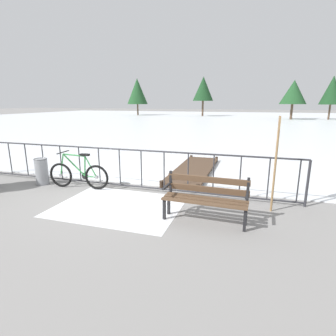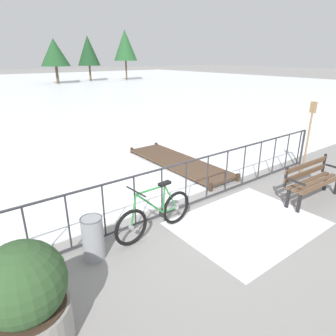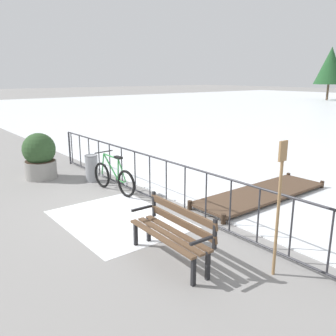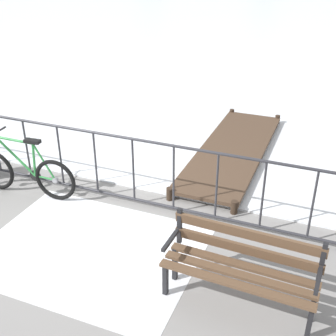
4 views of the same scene
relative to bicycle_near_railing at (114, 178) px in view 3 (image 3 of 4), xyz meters
name	(u,v)px [view 3 (image 3 of 4)]	position (x,y,z in m)	size (l,w,h in m)	color
ground_plane	(150,200)	(1.03, 0.36, -0.37)	(160.00, 160.00, 0.00)	gray
snow_patch	(118,219)	(1.60, -0.84, -0.36)	(2.71, 2.08, 0.01)	white
railing_fence	(150,177)	(1.03, 0.36, 0.19)	(9.06, 0.06, 1.07)	#2D2D33
bicycle_near_railing	(114,178)	(0.00, 0.00, 0.00)	(1.71, 0.52, 0.97)	black
park_bench	(174,229)	(3.55, -0.98, 0.14)	(1.62, 0.54, 0.89)	brown
planter_with_shrub	(40,156)	(-2.37, -0.99, 0.27)	(0.91, 0.91, 1.29)	gray
trash_bin	(92,168)	(-1.20, 0.00, 0.00)	(0.35, 0.35, 0.73)	gray
oar_upright	(279,201)	(4.81, -0.12, 0.77)	(0.04, 0.16, 1.98)	#937047
wooden_dock	(262,193)	(2.59, 2.50, -0.25)	(1.10, 3.77, 0.20)	#4C3828
tree_far_west	(330,66)	(-14.54, 37.16, 3.58)	(3.42, 3.42, 6.04)	brown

